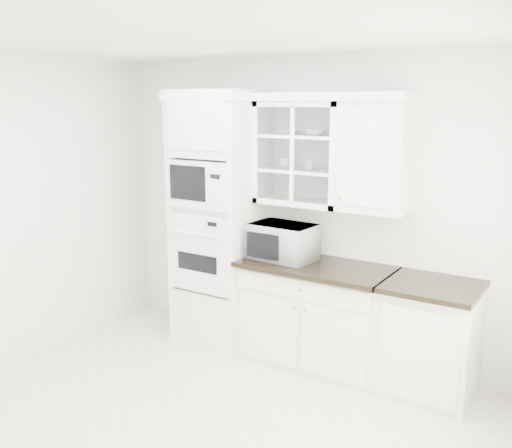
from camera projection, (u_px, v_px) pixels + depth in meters
The scene contains 13 objects.
ground at pixel (189, 428), 4.08m from camera, with size 4.00×3.50×0.01m, color beige.
room_shell at pixel (221, 175), 4.06m from camera, with size 4.00×3.50×2.70m.
oven_column at pixel (219, 220), 5.39m from camera, with size 0.76×0.68×2.40m.
base_cabinet_run at pixel (316, 313), 5.03m from camera, with size 1.32×0.67×0.92m.
extra_base_cabinet at pixel (430, 338), 4.51m from camera, with size 0.72×0.67×0.92m.
upper_cabinet_glass at pixel (301, 153), 4.98m from camera, with size 0.80×0.33×0.90m.
upper_cabinet_solid at pixel (375, 157), 4.63m from camera, with size 0.55×0.33×0.90m, color white.
crown_molding at pixel (290, 97), 4.92m from camera, with size 2.14×0.38×0.07m, color white.
countertop_microwave at pixel (284, 241), 5.06m from camera, with size 0.55×0.46×0.32m, color white.
bowl_a at pixel (288, 132), 5.00m from camera, with size 0.19×0.19×0.05m, color white.
bowl_b at pixel (315, 132), 4.86m from camera, with size 0.17×0.17×0.05m, color white.
cup_a at pixel (286, 163), 5.07m from camera, with size 0.12×0.12×0.10m, color white.
cup_b at pixel (309, 165), 4.95m from camera, with size 0.10×0.10×0.10m, color white.
Camera 1 is at (2.39, -2.85, 2.29)m, focal length 40.00 mm.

